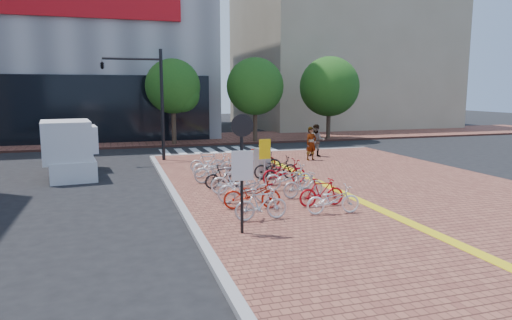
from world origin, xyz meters
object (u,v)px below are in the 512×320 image
object	(u,v)px
bike_8	(333,200)
bike_14	(262,162)
bike_4	(224,176)
bike_10	(303,185)
bike_5	(217,171)
pedestrian_b	(317,141)
traffic_light_pole	(135,84)
bike_11	(289,177)
bike_6	(213,165)
bike_1	(252,194)
box_truck	(71,150)
utility_box	(262,163)
bike_9	(322,192)
bike_3	(233,180)
bike_12	(284,172)
bike_7	(207,163)
bike_13	(276,168)
yellow_sign	(265,153)
bike_0	(261,204)
bike_15	(258,159)
bike_2	(245,189)
pedestrian_a	(311,144)
notice_sign	(242,159)

from	to	relation	value
bike_8	bike_14	xyz separation A→B (m)	(0.00, 7.03, 0.09)
bike_4	bike_10	world-z (taller)	bike_10
bike_5	pedestrian_b	world-z (taller)	pedestrian_b
traffic_light_pole	bike_10	bearing A→B (deg)	-63.71
bike_11	bike_6	bearing A→B (deg)	35.12
traffic_light_pole	bike_1	bearing A→B (deg)	-75.29
bike_10	box_truck	distance (m)	11.36
box_truck	utility_box	bearing A→B (deg)	-25.77
bike_8	utility_box	xyz separation A→B (m)	(-0.29, 6.15, 0.21)
bike_14	bike_9	bearing A→B (deg)	-174.48
traffic_light_pole	bike_3	bearing A→B (deg)	-72.11
bike_5	bike_14	distance (m)	2.71
bike_12	bike_14	xyz separation A→B (m)	(-0.15, 2.40, 0.03)
bike_12	utility_box	world-z (taller)	utility_box
bike_3	pedestrian_b	distance (m)	10.49
utility_box	bike_8	bearing A→B (deg)	-87.26
bike_7	bike_8	distance (m)	8.49
bike_7	bike_14	bearing A→B (deg)	-107.18
bike_10	bike_6	bearing A→B (deg)	20.24
bike_1	bike_5	bearing A→B (deg)	13.34
bike_6	box_truck	xyz separation A→B (m)	(-6.04, 2.94, 0.57)
bike_7	bike_13	size ratio (longest dim) A/B	0.82
bike_1	yellow_sign	world-z (taller)	yellow_sign
yellow_sign	bike_7	bearing A→B (deg)	117.61
bike_0	pedestrian_b	world-z (taller)	pedestrian_b
bike_10	traffic_light_pole	xyz separation A→B (m)	(-5.17, 10.46, 3.63)
bike_15	traffic_light_pole	world-z (taller)	traffic_light_pole
bike_12	bike_15	bearing A→B (deg)	-5.94
bike_1	bike_2	distance (m)	0.81
bike_14	box_truck	distance (m)	8.83
utility_box	bike_5	bearing A→B (deg)	-168.60
bike_9	bike_14	size ratio (longest dim) A/B	0.87
bike_11	bike_13	world-z (taller)	bike_11
bike_0	bike_3	xyz separation A→B (m)	(0.09, 3.57, 0.03)
bike_13	pedestrian_b	world-z (taller)	pedestrian_b
bike_2	utility_box	world-z (taller)	utility_box
box_truck	traffic_light_pole	bearing A→B (deg)	40.84
pedestrian_a	pedestrian_b	xyz separation A→B (m)	(0.87, 1.16, 0.02)
bike_3	notice_sign	size ratio (longest dim) A/B	0.53
bike_5	bike_9	size ratio (longest dim) A/B	1.22
bike_5	bike_1	bearing A→B (deg)	-174.00
bike_12	bike_11	bearing A→B (deg)	162.44
utility_box	notice_sign	size ratio (longest dim) A/B	0.41
bike_6	bike_9	world-z (taller)	bike_6
bike_8	bike_15	size ratio (longest dim) A/B	1.00
bike_7	bike_13	world-z (taller)	bike_13
bike_11	bike_15	world-z (taller)	bike_15
bike_2	bike_12	world-z (taller)	bike_12
bike_4	notice_sign	xyz separation A→B (m)	(-0.84, -5.68, 1.54)
bike_13	traffic_light_pole	size ratio (longest dim) A/B	0.32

